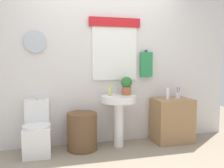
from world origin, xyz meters
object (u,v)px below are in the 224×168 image
(lotion_bottle, at_px, (168,94))
(soap_bottle, at_px, (110,91))
(laundry_hamper, at_px, (82,131))
(toothbrush_cup, at_px, (178,95))
(potted_plant, at_px, (126,85))
(wooden_cabinet, at_px, (172,120))
(pedestal_sink, at_px, (119,108))
(toilet, at_px, (37,133))

(lotion_bottle, bearing_deg, soap_bottle, 174.35)
(laundry_hamper, relative_size, soap_bottle, 3.68)
(laundry_hamper, bearing_deg, toothbrush_cup, 0.74)
(laundry_hamper, height_order, toothbrush_cup, toothbrush_cup)
(soap_bottle, bearing_deg, potted_plant, 2.20)
(wooden_cabinet, xyz_separation_m, soap_bottle, (-1.01, 0.05, 0.51))
(lotion_bottle, bearing_deg, laundry_hamper, 178.30)
(pedestal_sink, distance_m, toothbrush_cup, 1.01)
(wooden_cabinet, height_order, lotion_bottle, lotion_bottle)
(toothbrush_cup, bearing_deg, laundry_hamper, -179.26)
(wooden_cabinet, height_order, potted_plant, potted_plant)
(wooden_cabinet, relative_size, soap_bottle, 4.67)
(wooden_cabinet, distance_m, soap_bottle, 1.14)
(wooden_cabinet, xyz_separation_m, potted_plant, (-0.75, 0.06, 0.58))
(wooden_cabinet, height_order, toothbrush_cup, toothbrush_cup)
(toilet, relative_size, potted_plant, 2.71)
(toilet, relative_size, lotion_bottle, 4.16)
(toilet, distance_m, pedestal_sink, 1.23)
(potted_plant, bearing_deg, pedestal_sink, -156.80)
(pedestal_sink, bearing_deg, toothbrush_cup, 1.15)
(laundry_hamper, xyz_separation_m, lotion_bottle, (1.35, -0.04, 0.51))
(toilet, distance_m, potted_plant, 1.48)
(potted_plant, xyz_separation_m, lotion_bottle, (0.65, -0.10, -0.14))
(laundry_hamper, relative_size, lotion_bottle, 3.00)
(pedestal_sink, bearing_deg, lotion_bottle, -2.90)
(laundry_hamper, relative_size, pedestal_sink, 0.70)
(soap_bottle, xyz_separation_m, potted_plant, (0.26, 0.01, 0.07))
(toilet, height_order, potted_plant, potted_plant)
(wooden_cabinet, bearing_deg, laundry_hamper, 180.00)
(pedestal_sink, distance_m, lotion_bottle, 0.81)
(laundry_hamper, height_order, lotion_bottle, lotion_bottle)
(pedestal_sink, xyz_separation_m, lotion_bottle, (0.79, -0.04, 0.20))
(potted_plant, bearing_deg, toothbrush_cup, -2.66)
(laundry_hamper, bearing_deg, lotion_bottle, -1.70)
(pedestal_sink, relative_size, potted_plant, 2.78)
(laundry_hamper, relative_size, toothbrush_cup, 2.96)
(toilet, distance_m, lotion_bottle, 2.04)
(pedestal_sink, xyz_separation_m, soap_bottle, (-0.12, 0.05, 0.26))
(potted_plant, bearing_deg, toilet, -178.88)
(soap_bottle, bearing_deg, wooden_cabinet, -2.82)
(toilet, relative_size, laundry_hamper, 1.39)
(lotion_bottle, bearing_deg, potted_plant, 171.24)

